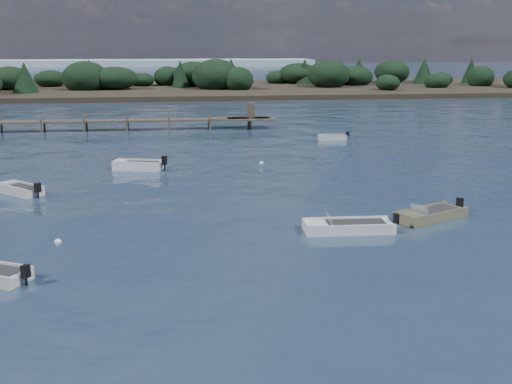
{
  "coord_description": "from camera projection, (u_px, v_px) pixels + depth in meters",
  "views": [
    {
      "loc": [
        -4.5,
        -19.73,
        8.99
      ],
      "look_at": [
        0.02,
        14.0,
        1.0
      ],
      "focal_mm": 45.0,
      "sensor_mm": 36.0,
      "label": 1
    }
  ],
  "objects": [
    {
      "name": "buoy_c",
      "position": [
        58.0,
        242.0,
        29.49
      ],
      "size": [
        0.32,
        0.32,
        0.32
      ],
      "primitive_type": "sphere",
      "color": "white",
      "rests_on": "ground"
    },
    {
      "name": "dinghy_mid_white_b",
      "position": [
        431.0,
        216.0,
        33.34
      ],
      "size": [
        4.34,
        3.13,
        1.09
      ],
      "color": "#6F6B4A",
      "rests_on": "ground"
    },
    {
      "name": "far_headland",
      "position": [
        327.0,
        80.0,
        120.94
      ],
      "size": [
        190.0,
        40.0,
        5.8
      ],
      "color": "black",
      "rests_on": "ground"
    },
    {
      "name": "ground",
      "position": [
        207.0,
        116.0,
        79.56
      ],
      "size": [
        400.0,
        400.0,
        0.0
      ],
      "primitive_type": "plane",
      "color": "#182638",
      "rests_on": "ground"
    },
    {
      "name": "tender_far_white",
      "position": [
        138.0,
        167.0,
        46.2
      ],
      "size": [
        3.95,
        2.29,
        1.33
      ],
      "color": "silver",
      "rests_on": "ground"
    },
    {
      "name": "buoy_e",
      "position": [
        261.0,
        163.0,
        48.65
      ],
      "size": [
        0.32,
        0.32,
        0.32
      ],
      "primitive_type": "sphere",
      "color": "white",
      "rests_on": "ground"
    },
    {
      "name": "tender_far_grey",
      "position": [
        20.0,
        191.0,
        38.85
      ],
      "size": [
        3.17,
        3.13,
        1.14
      ],
      "color": "#A4A9AB",
      "rests_on": "ground"
    },
    {
      "name": "tender_far_grey_b",
      "position": [
        333.0,
        138.0,
        60.19
      ],
      "size": [
        2.88,
        1.11,
        0.98
      ],
      "color": "#A4A9AB",
      "rests_on": "ground"
    },
    {
      "name": "dinghy_mid_white_a",
      "position": [
        348.0,
        228.0,
        31.17
      ],
      "size": [
        4.67,
        1.8,
        1.09
      ],
      "color": "silver",
      "rests_on": "ground"
    }
  ]
}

